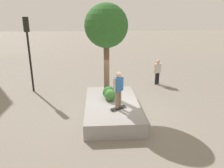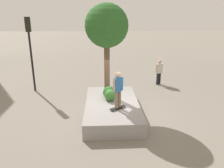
% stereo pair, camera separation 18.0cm
% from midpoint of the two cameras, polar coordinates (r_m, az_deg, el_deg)
% --- Properties ---
extents(ground_plane, '(120.00, 120.00, 0.00)m').
position_cam_midpoint_polar(ground_plane, '(10.59, 1.42, -7.78)').
color(ground_plane, gray).
extents(planter_ledge, '(4.59, 2.49, 0.64)m').
position_cam_midpoint_polar(planter_ledge, '(10.36, -0.50, -6.44)').
color(planter_ledge, gray).
rests_on(planter_ledge, ground).
extents(plaza_tree, '(2.07, 2.07, 4.51)m').
position_cam_midpoint_polar(plaza_tree, '(10.41, -2.04, 14.98)').
color(plaza_tree, brown).
rests_on(plaza_tree, planter_ledge).
extents(boxwood_shrub, '(0.62, 0.62, 0.62)m').
position_cam_midpoint_polar(boxwood_shrub, '(10.56, -1.31, -2.27)').
color(boxwood_shrub, '#2D6628').
rests_on(boxwood_shrub, planter_ledge).
extents(hedge_clump, '(0.56, 0.56, 0.56)m').
position_cam_midpoint_polar(hedge_clump, '(10.30, -0.98, -2.98)').
color(hedge_clump, '#3D7A33').
rests_on(hedge_clump, planter_ledge).
extents(skateboard, '(0.63, 0.77, 0.07)m').
position_cam_midpoint_polar(skateboard, '(9.48, 1.12, -6.32)').
color(skateboard, black).
rests_on(skateboard, planter_ledge).
extents(skateboarder, '(0.43, 0.45, 1.62)m').
position_cam_midpoint_polar(skateboarder, '(9.14, 1.16, -0.87)').
color(skateboarder, '#847056').
rests_on(skateboarder, skateboard).
extents(traffic_light_corner, '(0.37, 0.36, 4.51)m').
position_cam_midpoint_polar(traffic_light_corner, '(13.84, -21.82, 10.32)').
color(traffic_light_corner, black).
rests_on(traffic_light_corner, ground).
extents(bystander_watching, '(0.39, 0.53, 1.72)m').
position_cam_midpoint_polar(bystander_watching, '(15.02, 11.71, 3.60)').
color(bystander_watching, black).
rests_on(bystander_watching, ground).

